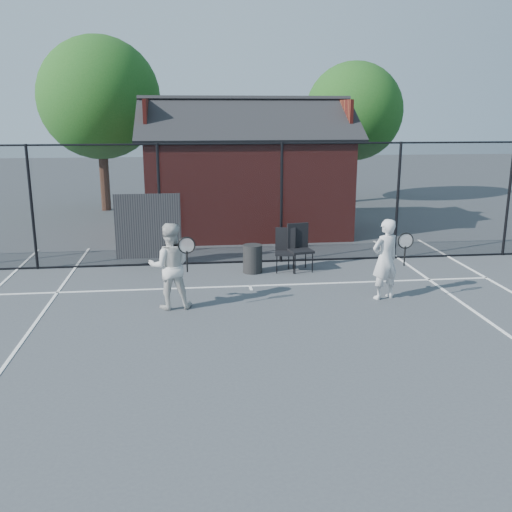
{
  "coord_description": "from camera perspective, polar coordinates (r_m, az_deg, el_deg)",
  "views": [
    {
      "loc": [
        -1.25,
        -8.91,
        3.74
      ],
      "look_at": [
        -0.06,
        1.37,
        1.1
      ],
      "focal_mm": 40.0,
      "sensor_mm": 36.0,
      "label": 1
    }
  ],
  "objects": [
    {
      "name": "chair_right",
      "position": [
        13.64,
        4.5,
        0.75
      ],
      "size": [
        0.62,
        0.64,
        1.1
      ],
      "primitive_type": "cube",
      "rotation": [
        0.0,
        0.0,
        0.18
      ],
      "color": "black",
      "rests_on": "ground"
    },
    {
      "name": "tree_right",
      "position": [
        24.36,
        9.78,
        14.04
      ],
      "size": [
        3.97,
        3.97,
        5.7
      ],
      "color": "black",
      "rests_on": "ground"
    },
    {
      "name": "chair_left",
      "position": [
        13.58,
        2.95,
        0.51
      ],
      "size": [
        0.55,
        0.57,
        1.0
      ],
      "primitive_type": "cube",
      "rotation": [
        0.0,
        0.0,
        -0.15
      ],
      "color": "black",
      "rests_on": "ground"
    },
    {
      "name": "waste_bin",
      "position": [
        13.52,
        -0.34,
        -0.27
      ],
      "size": [
        0.46,
        0.46,
        0.67
      ],
      "primitive_type": "cylinder",
      "rotation": [
        0.0,
        0.0,
        -0.0
      ],
      "color": "#262626",
      "rests_on": "ground"
    },
    {
      "name": "court_lines",
      "position": [
        8.54,
        2.51,
        -11.61
      ],
      "size": [
        11.02,
        18.0,
        0.01
      ],
      "color": "white",
      "rests_on": "ground"
    },
    {
      "name": "clubhouse",
      "position": [
        18.12,
        -1.03,
        7.55
      ],
      "size": [
        6.5,
        4.36,
        4.19
      ],
      "color": "maroon",
      "rests_on": "ground"
    },
    {
      "name": "player_front",
      "position": [
        11.8,
        12.79,
        -0.31
      ],
      "size": [
        0.79,
        0.63,
        1.66
      ],
      "color": "silver",
      "rests_on": "ground"
    },
    {
      "name": "tree_left",
      "position": [
        22.65,
        -15.39,
        14.96
      ],
      "size": [
        4.48,
        4.48,
        6.44
      ],
      "color": "black",
      "rests_on": "ground"
    },
    {
      "name": "ground",
      "position": [
        9.74,
        1.27,
        -8.27
      ],
      "size": [
        80.0,
        80.0,
        0.0
      ],
      "primitive_type": "plane",
      "color": "#43474D",
      "rests_on": "ground"
    },
    {
      "name": "fence",
      "position": [
        14.12,
        -2.7,
        4.96
      ],
      "size": [
        22.04,
        3.0,
        3.0
      ],
      "color": "black",
      "rests_on": "ground"
    },
    {
      "name": "player_back",
      "position": [
        11.09,
        -8.61,
        -0.99
      ],
      "size": [
        0.93,
        0.69,
        1.68
      ],
      "color": "silver",
      "rests_on": "ground"
    }
  ]
}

